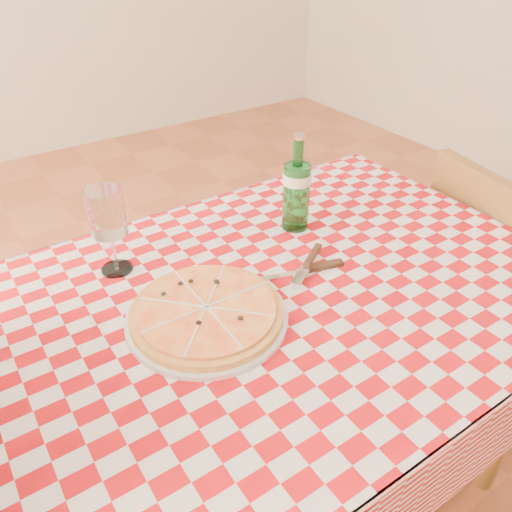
% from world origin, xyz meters
% --- Properties ---
extents(dining_table, '(1.20, 0.80, 0.75)m').
position_xyz_m(dining_table, '(0.00, 0.00, 0.66)').
color(dining_table, brown).
rests_on(dining_table, ground).
extents(tablecloth, '(1.30, 0.90, 0.01)m').
position_xyz_m(tablecloth, '(0.00, 0.00, 0.75)').
color(tablecloth, '#98090E').
rests_on(tablecloth, dining_table).
extents(chair_near, '(0.45, 0.45, 0.85)m').
position_xyz_m(chair_near, '(0.78, -0.03, 0.49)').
color(chair_near, brown).
rests_on(chair_near, ground).
extents(pizza_plate, '(0.32, 0.32, 0.04)m').
position_xyz_m(pizza_plate, '(-0.18, 0.00, 0.78)').
color(pizza_plate, '#BB883E').
rests_on(pizza_plate, tablecloth).
extents(water_bottle, '(0.08, 0.08, 0.25)m').
position_xyz_m(water_bottle, '(0.19, 0.19, 0.88)').
color(water_bottle, '#1B6C26').
rests_on(water_bottle, tablecloth).
extents(wine_glass, '(0.09, 0.09, 0.20)m').
position_xyz_m(wine_glass, '(-0.26, 0.26, 0.86)').
color(wine_glass, white).
rests_on(wine_glass, tablecloth).
extents(cutlery, '(0.26, 0.23, 0.02)m').
position_xyz_m(cutlery, '(0.09, 0.02, 0.77)').
color(cutlery, silver).
rests_on(cutlery, tablecloth).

